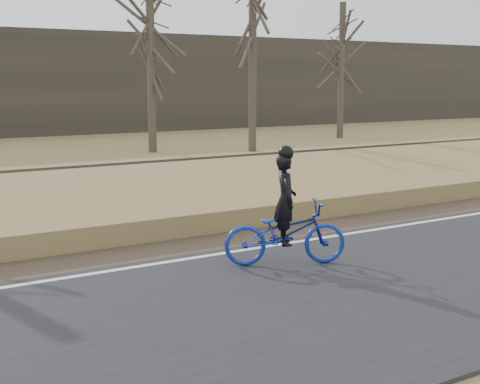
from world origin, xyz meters
TOP-DOWN VIEW (x-y plane):
  - ground at (0.00, 0.00)m, footprint 120.00×120.00m
  - road at (0.00, -2.50)m, footprint 120.00×6.00m
  - edge_line at (0.00, 0.20)m, footprint 120.00×0.12m
  - shoulder at (0.00, 1.20)m, footprint 120.00×1.60m
  - embankment at (0.00, 4.20)m, footprint 120.00×5.00m
  - cyclist at (2.81, -0.95)m, footprint 2.18×1.52m
  - bare_tree_center at (8.59, 17.22)m, footprint 0.36×0.36m
  - bare_tree_right at (12.55, 15.22)m, footprint 0.36×0.36m
  - bare_tree_far_right at (20.50, 18.62)m, footprint 0.36×0.36m

SIDE VIEW (x-z plane):
  - ground at x=0.00m, z-range 0.00..0.00m
  - shoulder at x=0.00m, z-range 0.00..0.04m
  - road at x=0.00m, z-range 0.00..0.06m
  - edge_line at x=0.00m, z-range 0.06..0.07m
  - embankment at x=0.00m, z-range 0.00..0.44m
  - cyclist at x=2.81m, z-range -0.31..1.73m
  - bare_tree_far_right at x=20.50m, z-range 0.00..7.29m
  - bare_tree_center at x=8.59m, z-range 0.00..7.40m
  - bare_tree_right at x=12.55m, z-range 0.00..7.97m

